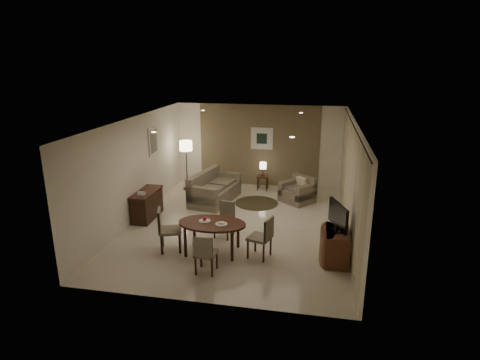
% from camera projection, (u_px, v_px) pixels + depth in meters
% --- Properties ---
extents(room_shell, '(5.50, 7.00, 2.70)m').
position_uv_depth(room_shell, '(241.00, 170.00, 10.34)').
color(room_shell, beige).
rests_on(room_shell, ground).
extents(taupe_accent, '(3.96, 0.03, 2.70)m').
position_uv_depth(taupe_accent, '(259.00, 146.00, 13.23)').
color(taupe_accent, '#736647').
rests_on(taupe_accent, wall_back).
extents(curtain_wall, '(0.08, 6.70, 2.58)m').
position_uv_depth(curtain_wall, '(349.00, 182.00, 9.48)').
color(curtain_wall, beige).
rests_on(curtain_wall, wall_right).
extents(curtain_rod, '(0.03, 6.80, 0.03)m').
position_uv_depth(curtain_rod, '(354.00, 126.00, 9.10)').
color(curtain_rod, black).
rests_on(curtain_rod, wall_right).
extents(art_back_frame, '(0.72, 0.03, 0.72)m').
position_uv_depth(art_back_frame, '(262.00, 139.00, 13.12)').
color(art_back_frame, silver).
rests_on(art_back_frame, wall_back).
extents(art_back_canvas, '(0.34, 0.01, 0.34)m').
position_uv_depth(art_back_canvas, '(262.00, 139.00, 13.10)').
color(art_back_canvas, black).
rests_on(art_back_canvas, wall_back).
extents(art_left_frame, '(0.03, 0.60, 0.80)m').
position_uv_depth(art_left_frame, '(153.00, 141.00, 11.43)').
color(art_left_frame, silver).
rests_on(art_left_frame, wall_left).
extents(art_left_canvas, '(0.01, 0.46, 0.64)m').
position_uv_depth(art_left_canvas, '(154.00, 141.00, 11.43)').
color(art_left_canvas, gray).
rests_on(art_left_canvas, wall_left).
extents(downlight_nl, '(0.10, 0.10, 0.01)m').
position_uv_depth(downlight_nl, '(154.00, 132.00, 8.13)').
color(downlight_nl, white).
rests_on(downlight_nl, ceiling).
extents(downlight_nr, '(0.10, 0.10, 0.01)m').
position_uv_depth(downlight_nr, '(292.00, 137.00, 7.63)').
color(downlight_nr, white).
rests_on(downlight_nr, ceiling).
extents(downlight_fl, '(0.10, 0.10, 0.01)m').
position_uv_depth(downlight_fl, '(203.00, 110.00, 11.51)').
color(downlight_fl, white).
rests_on(downlight_fl, ceiling).
extents(downlight_fr, '(0.10, 0.10, 0.01)m').
position_uv_depth(downlight_fr, '(301.00, 113.00, 11.01)').
color(downlight_fr, white).
rests_on(downlight_fr, ceiling).
extents(console_desk, '(0.48, 1.20, 0.75)m').
position_uv_depth(console_desk, '(147.00, 205.00, 10.70)').
color(console_desk, '#431F15').
rests_on(console_desk, floor).
extents(telephone, '(0.20, 0.14, 0.09)m').
position_uv_depth(telephone, '(141.00, 193.00, 10.29)').
color(telephone, white).
rests_on(telephone, console_desk).
extents(tv_cabinet, '(0.48, 0.90, 0.70)m').
position_uv_depth(tv_cabinet, '(337.00, 246.00, 8.41)').
color(tv_cabinet, brown).
rests_on(tv_cabinet, floor).
extents(flat_tv, '(0.36, 0.85, 0.60)m').
position_uv_depth(flat_tv, '(338.00, 216.00, 8.22)').
color(flat_tv, black).
rests_on(flat_tv, tv_cabinet).
extents(dining_table, '(1.49, 0.93, 0.70)m').
position_uv_depth(dining_table, '(212.00, 237.00, 8.81)').
color(dining_table, '#431F15').
rests_on(dining_table, floor).
extents(chair_near, '(0.42, 0.42, 0.84)m').
position_uv_depth(chair_near, '(206.00, 253.00, 7.96)').
color(chair_near, '#786D5C').
rests_on(chair_near, floor).
extents(chair_far, '(0.48, 0.48, 0.85)m').
position_uv_depth(chair_far, '(224.00, 220.00, 9.54)').
color(chair_far, '#786D5C').
rests_on(chair_far, floor).
extents(chair_left, '(0.60, 0.60, 0.98)m').
position_uv_depth(chair_left, '(170.00, 230.00, 8.86)').
color(chair_left, '#786D5C').
rests_on(chair_left, floor).
extents(chair_right, '(0.56, 0.56, 0.92)m').
position_uv_depth(chair_right, '(260.00, 237.00, 8.56)').
color(chair_right, '#786D5C').
rests_on(chair_right, floor).
extents(plate_a, '(0.26, 0.26, 0.02)m').
position_uv_depth(plate_a, '(205.00, 221.00, 8.78)').
color(plate_a, white).
rests_on(plate_a, dining_table).
extents(plate_b, '(0.26, 0.26, 0.02)m').
position_uv_depth(plate_b, '(221.00, 224.00, 8.62)').
color(plate_b, white).
rests_on(plate_b, dining_table).
extents(fruit_apple, '(0.09, 0.09, 0.09)m').
position_uv_depth(fruit_apple, '(205.00, 219.00, 8.77)').
color(fruit_apple, red).
rests_on(fruit_apple, plate_a).
extents(napkin, '(0.12, 0.08, 0.03)m').
position_uv_depth(napkin, '(221.00, 223.00, 8.61)').
color(napkin, white).
rests_on(napkin, plate_b).
extents(round_rug, '(1.27, 1.27, 0.01)m').
position_uv_depth(round_rug, '(257.00, 203.00, 11.89)').
color(round_rug, '#413D24').
rests_on(round_rug, floor).
extents(sofa, '(2.02, 1.29, 0.88)m').
position_uv_depth(sofa, '(215.00, 187.00, 11.94)').
color(sofa, '#786D5C').
rests_on(sofa, floor).
extents(armchair, '(1.16, 1.16, 0.75)m').
position_uv_depth(armchair, '(297.00, 190.00, 11.91)').
color(armchair, '#786D5C').
rests_on(armchair, floor).
extents(side_table, '(0.37, 0.37, 0.47)m').
position_uv_depth(side_table, '(263.00, 183.00, 13.05)').
color(side_table, '#331B11').
rests_on(side_table, floor).
extents(table_lamp, '(0.22, 0.22, 0.50)m').
position_uv_depth(table_lamp, '(263.00, 168.00, 12.90)').
color(table_lamp, '#FFEAC1').
rests_on(table_lamp, side_table).
extents(floor_lamp, '(0.41, 0.41, 1.60)m').
position_uv_depth(floor_lamp, '(187.00, 165.00, 12.95)').
color(floor_lamp, '#FFE5B7').
rests_on(floor_lamp, floor).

